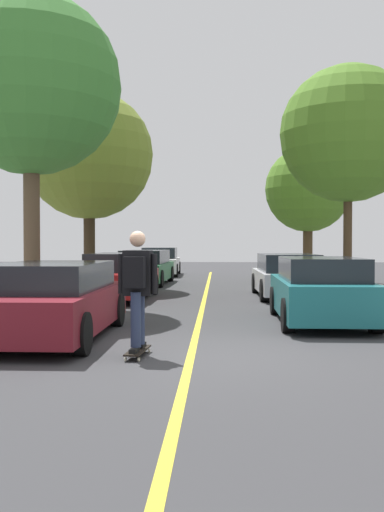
% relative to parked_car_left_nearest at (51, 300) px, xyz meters
% --- Properties ---
extents(ground, '(80.00, 80.00, 0.00)m').
position_rel_parked_car_left_nearest_xyz_m(ground, '(2.49, -1.34, -0.66)').
color(ground, '#353538').
extents(center_line, '(0.12, 39.20, 0.01)m').
position_rel_parked_car_left_nearest_xyz_m(center_line, '(2.49, 2.66, -0.65)').
color(center_line, gold).
rests_on(center_line, ground).
extents(parked_car_left_nearest, '(2.00, 4.42, 1.30)m').
position_rel_parked_car_left_nearest_xyz_m(parked_car_left_nearest, '(0.00, 0.00, 0.00)').
color(parked_car_left_nearest, maroon).
rests_on(parked_car_left_nearest, ground).
extents(parked_car_left_near, '(1.96, 4.44, 1.33)m').
position_rel_parked_car_left_nearest_xyz_m(parked_car_left_near, '(0.00, 6.99, 0.01)').
color(parked_car_left_near, maroon).
rests_on(parked_car_left_near, ground).
extents(parked_car_left_far, '(2.02, 4.75, 1.34)m').
position_rel_parked_car_left_nearest_xyz_m(parked_car_left_far, '(0.00, 13.02, 0.01)').
color(parked_car_left_far, '#1E5B33').
rests_on(parked_car_left_far, ground).
extents(parked_car_left_farthest, '(2.00, 4.40, 1.38)m').
position_rel_parked_car_left_nearest_xyz_m(parked_car_left_farthest, '(-0.00, 19.06, 0.01)').
color(parked_car_left_farthest, white).
rests_on(parked_car_left_farthest, ground).
extents(parked_car_right_nearest, '(1.85, 4.13, 1.35)m').
position_rel_parked_car_left_nearest_xyz_m(parked_car_right_nearest, '(4.98, 2.10, 0.01)').
color(parked_car_right_nearest, '#196066').
rests_on(parked_car_right_nearest, ground).
extents(parked_car_right_near, '(1.96, 4.31, 1.30)m').
position_rel_parked_car_left_nearest_xyz_m(parked_car_right_near, '(4.98, 7.74, -0.00)').
color(parked_car_right_near, '#B7B7BC').
rests_on(parked_car_right_near, ground).
extents(street_tree_left_nearest, '(4.39, 4.39, 7.55)m').
position_rel_parked_car_left_nearest_xyz_m(street_tree_left_nearest, '(-1.66, 4.14, 4.81)').
color(street_tree_left_nearest, brown).
rests_on(street_tree_left_nearest, sidewalk_left).
extents(street_tree_left_near, '(4.52, 4.52, 6.85)m').
position_rel_parked_car_left_nearest_xyz_m(street_tree_left_near, '(-1.66, 10.54, 4.05)').
color(street_tree_left_near, '#3D2D1E').
rests_on(street_tree_left_near, sidewalk_left).
extents(street_tree_right_nearest, '(3.94, 3.94, 6.61)m').
position_rel_parked_car_left_nearest_xyz_m(street_tree_right_nearest, '(6.64, 7.18, 4.11)').
color(street_tree_right_nearest, '#4C3823').
rests_on(street_tree_right_nearest, sidewalk_right).
extents(street_tree_right_near, '(3.57, 3.57, 5.52)m').
position_rel_parked_car_left_nearest_xyz_m(street_tree_right_near, '(6.64, 14.71, 3.19)').
color(street_tree_right_near, '#4C3823').
rests_on(street_tree_right_near, sidewalk_right).
extents(skateboard, '(0.30, 0.86, 0.10)m').
position_rel_parked_car_left_nearest_xyz_m(skateboard, '(1.72, -1.57, -0.57)').
color(skateboard, black).
rests_on(skateboard, ground).
extents(skateboarder, '(0.59, 0.71, 1.72)m').
position_rel_parked_car_left_nearest_xyz_m(skateboarder, '(1.72, -1.60, 0.41)').
color(skateboarder, black).
rests_on(skateboarder, skateboard).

